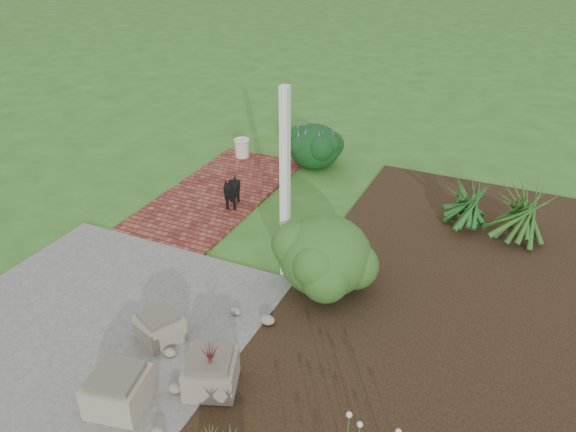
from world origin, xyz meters
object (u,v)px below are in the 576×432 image
at_px(cream_ceramic_urn, 242,148).
at_px(evergreen_shrub, 325,254).
at_px(stone_trough_near, 118,391).
at_px(black_dog, 232,190).

relative_size(cream_ceramic_urn, evergreen_shrub, 0.30).
xyz_separation_m(cream_ceramic_urn, evergreen_shrub, (2.93, -3.19, 0.30)).
height_order(stone_trough_near, cream_ceramic_urn, same).
height_order(stone_trough_near, black_dog, black_dog).
height_order(cream_ceramic_urn, evergreen_shrub, evergreen_shrub).
bearing_deg(stone_trough_near, evergreen_shrub, 67.99).
relative_size(stone_trough_near, cream_ceramic_urn, 1.50).
bearing_deg(black_dog, stone_trough_near, -92.39).
height_order(stone_trough_near, evergreen_shrub, evergreen_shrub).
bearing_deg(evergreen_shrub, black_dog, 147.08).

